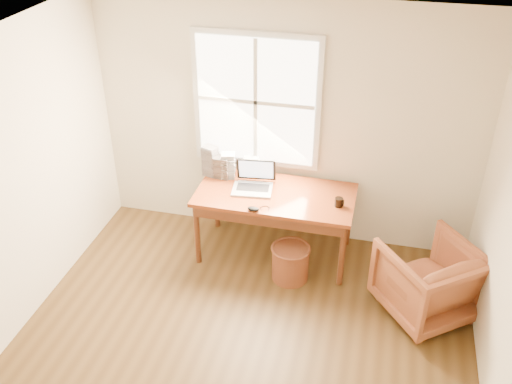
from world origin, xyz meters
TOP-DOWN VIEW (x-y plane):
  - room_shell at (-0.02, 0.16)m, footprint 4.04×4.54m
  - desk at (0.00, 1.80)m, footprint 1.60×0.80m
  - armchair at (1.55, 1.27)m, footprint 1.10×1.10m
  - wicker_stool at (0.24, 1.44)m, footprint 0.48×0.48m
  - laptop at (-0.24, 1.79)m, footprint 0.46×0.48m
  - mouse at (-0.14, 1.44)m, footprint 0.12×0.08m
  - coffee_mug at (0.65, 1.71)m, footprint 0.09×0.09m
  - cd_stack_a at (-0.55, 2.00)m, footprint 0.17×0.16m
  - cd_stack_b at (-0.61, 1.99)m, footprint 0.16×0.14m
  - cd_stack_c at (-0.75, 2.02)m, footprint 0.18×0.16m
  - cd_stack_d at (-0.33, 2.11)m, footprint 0.18×0.17m

SIDE VIEW (x-z plane):
  - wicker_stool at x=0.24m, z-range 0.00..0.37m
  - armchair at x=1.55m, z-range 0.00..0.73m
  - desk at x=0.00m, z-range 0.71..0.75m
  - mouse at x=-0.14m, z-range 0.75..0.79m
  - coffee_mug at x=0.65m, z-range 0.75..0.84m
  - cd_stack_d at x=-0.33m, z-range 0.75..0.95m
  - cd_stack_b at x=-0.61m, z-range 0.75..0.99m
  - cd_stack_a at x=-0.55m, z-range 0.75..1.03m
  - laptop at x=-0.24m, z-range 0.75..1.06m
  - cd_stack_c at x=-0.75m, z-range 0.75..1.08m
  - room_shell at x=-0.02m, z-range 0.00..2.64m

